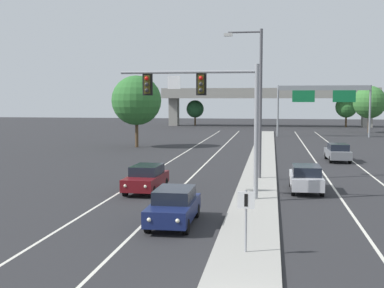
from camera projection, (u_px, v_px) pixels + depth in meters
name	position (u px, v px, depth m)	size (l,w,h in m)	color
median_island	(257.00, 191.00, 29.82)	(2.40, 110.00, 0.15)	#9E9B93
lane_stripe_oncoming_center	(196.00, 173.00, 37.45)	(0.14, 100.00, 0.01)	silver
lane_stripe_receding_center	(326.00, 176.00, 35.98)	(0.14, 100.00, 0.01)	silver
edge_stripe_left	(152.00, 172.00, 37.96)	(0.14, 100.00, 0.01)	silver
edge_stripe_right	(374.00, 177.00, 35.47)	(0.14, 100.00, 0.01)	silver
overhead_signal_mast	(211.00, 102.00, 27.05)	(7.55, 0.44, 7.20)	gray
median_sign_post	(246.00, 212.00, 17.57)	(0.60, 0.10, 2.20)	gray
street_lamp_median	(257.00, 95.00, 33.81)	(2.58, 0.28, 10.00)	#4C4C51
car_oncoming_navy	(174.00, 206.00, 22.13)	(1.84, 4.48, 1.58)	#141E4C
car_oncoming_darkred	(146.00, 178.00, 29.91)	(1.91, 4.51, 1.58)	#5B0F14
car_receding_silver	(306.00, 178.00, 30.00)	(1.83, 4.47, 1.58)	#B7B7BC
car_receding_grey	(338.00, 152.00, 44.51)	(1.93, 4.51, 1.58)	slate
highway_sign_gantry	(324.00, 94.00, 72.79)	(13.28, 0.42, 7.50)	gray
overpass_bridge	(268.00, 98.00, 100.87)	(42.40, 6.40, 7.65)	gray
tree_far_left_c	(195.00, 109.00, 104.71)	(3.63, 3.63, 5.25)	#4C3823
tree_far_left_b	(136.00, 100.00, 57.22)	(5.65, 5.65, 8.18)	#4C3823
tree_far_right_a	(370.00, 102.00, 81.59)	(5.28, 5.28, 7.63)	#4C3823
tree_far_right_b	(346.00, 107.00, 98.11)	(4.19, 4.19, 6.06)	#4C3823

